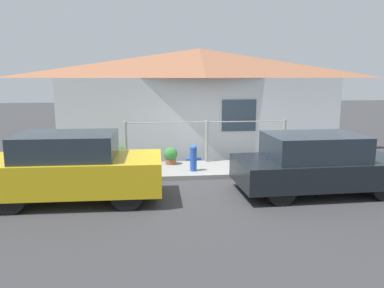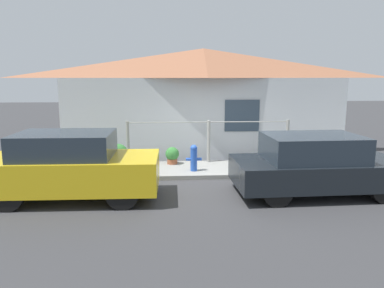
% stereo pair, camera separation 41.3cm
% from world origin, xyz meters
% --- Properties ---
extents(ground_plane, '(60.00, 60.00, 0.00)m').
position_xyz_m(ground_plane, '(0.00, 0.00, 0.00)').
color(ground_plane, '#38383A').
extents(sidewalk, '(24.00, 1.73, 0.12)m').
position_xyz_m(sidewalk, '(0.00, 0.87, 0.06)').
color(sidewalk, gray).
rests_on(sidewalk, ground_plane).
extents(house, '(9.45, 2.23, 3.57)m').
position_xyz_m(house, '(0.00, 3.23, 2.87)').
color(house, silver).
rests_on(house, ground_plane).
extents(fence, '(4.90, 0.10, 1.26)m').
position_xyz_m(fence, '(0.00, 1.58, 0.80)').
color(fence, '#999993').
rests_on(fence, sidewalk).
extents(car_left, '(3.70, 1.69, 1.48)m').
position_xyz_m(car_left, '(-3.32, -1.34, 0.74)').
color(car_left, gold).
rests_on(car_left, ground_plane).
extents(car_right, '(3.83, 1.83, 1.37)m').
position_xyz_m(car_right, '(2.12, -1.34, 0.68)').
color(car_right, black).
rests_on(car_right, ground_plane).
extents(fire_hydrant, '(0.43, 0.19, 0.72)m').
position_xyz_m(fire_hydrant, '(-0.52, 0.52, 0.49)').
color(fire_hydrant, blue).
rests_on(fire_hydrant, sidewalk).
extents(potted_plant_near_hydrant, '(0.40, 0.40, 0.50)m').
position_xyz_m(potted_plant_near_hydrant, '(-1.10, 1.38, 0.38)').
color(potted_plant_near_hydrant, '#9E5638').
rests_on(potted_plant_near_hydrant, sidewalk).
extents(potted_plant_by_fence, '(0.54, 0.54, 0.67)m').
position_xyz_m(potted_plant_by_fence, '(-2.62, 1.07, 0.49)').
color(potted_plant_by_fence, slate).
rests_on(potted_plant_by_fence, sidewalk).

